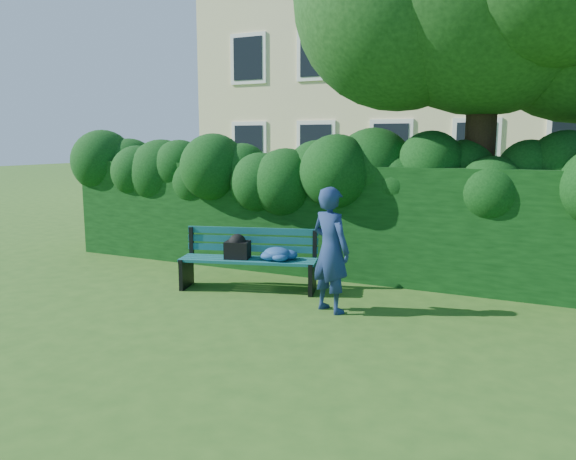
% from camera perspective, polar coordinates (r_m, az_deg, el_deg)
% --- Properties ---
extents(ground, '(80.00, 80.00, 0.00)m').
position_cam_1_polar(ground, '(7.53, -2.02, -7.82)').
color(ground, '#2D571B').
rests_on(ground, ground).
extents(apartment_building, '(16.00, 8.08, 12.00)m').
position_cam_1_polar(apartment_building, '(20.97, 17.22, 19.18)').
color(apartment_building, beige).
rests_on(apartment_building, ground).
extents(hedge, '(10.00, 1.00, 1.80)m').
position_cam_1_polar(hedge, '(9.29, 4.33, 1.10)').
color(hedge, black).
rests_on(hedge, ground).
extents(park_bench, '(2.08, 1.09, 0.89)m').
position_cam_1_polar(park_bench, '(8.28, -3.48, -2.67)').
color(park_bench, '#0E454A').
rests_on(park_bench, ground).
extents(man_reading, '(0.69, 0.59, 1.62)m').
position_cam_1_polar(man_reading, '(7.17, 4.35, -2.02)').
color(man_reading, navy).
rests_on(man_reading, ground).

